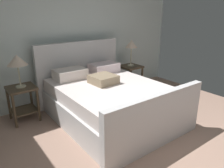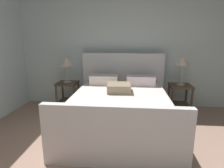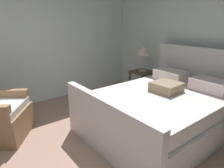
% 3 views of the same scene
% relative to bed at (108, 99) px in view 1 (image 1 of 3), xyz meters
% --- Properties ---
extents(wall_back, '(5.03, 0.12, 2.51)m').
position_rel_bed_xyz_m(wall_back, '(0.11, 1.25, 0.90)').
color(wall_back, silver).
rests_on(wall_back, ground).
extents(bed, '(1.77, 2.19, 1.23)m').
position_rel_bed_xyz_m(bed, '(0.00, 0.00, 0.00)').
color(bed, silver).
rests_on(bed, ground).
extents(nightstand_right, '(0.44, 0.44, 0.60)m').
position_rel_bed_xyz_m(nightstand_right, '(1.21, 0.79, 0.05)').
color(nightstand_right, '#453626').
rests_on(nightstand_right, ground).
extents(table_lamp_right, '(0.27, 0.27, 0.58)m').
position_rel_bed_xyz_m(table_lamp_right, '(1.21, 0.79, 0.72)').
color(table_lamp_right, '#B7B293').
rests_on(table_lamp_right, nightstand_right).
extents(nightstand_left, '(0.44, 0.44, 0.60)m').
position_rel_bed_xyz_m(nightstand_left, '(-1.20, 0.79, 0.05)').
color(nightstand_left, '#453626').
rests_on(nightstand_left, ground).
extents(table_lamp_left, '(0.32, 0.32, 0.54)m').
position_rel_bed_xyz_m(table_lamp_left, '(-1.20, 0.79, 0.68)').
color(table_lamp_left, '#B7B293').
rests_on(table_lamp_left, nightstand_left).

